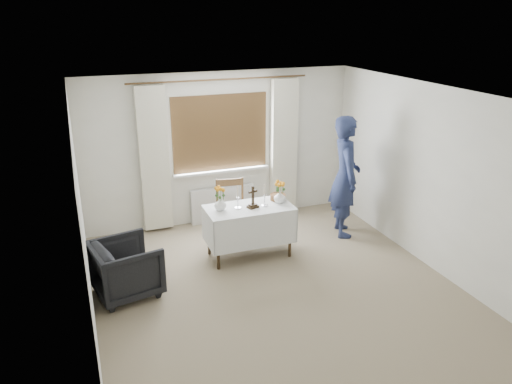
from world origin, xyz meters
The scene contains 12 objects.
ground centered at (0.00, 0.00, 0.00)m, with size 5.00×5.00×0.00m, color gray.
altar_table centered at (-0.02, 1.05, 0.38)m, with size 1.24×0.64×0.76m, color white.
wooden_chair centered at (-0.12, 1.52, 0.50)m, with size 0.46×0.46×1.00m, color #51371C, non-canonical shape.
armchair centered at (-1.81, 0.60, 0.36)m, with size 0.76×0.78×0.71m, color black.
person centered at (1.65, 1.27, 0.96)m, with size 0.70×0.46×1.92m, color navy.
radiator centered at (0.00, 2.42, 0.30)m, with size 1.10×0.10×0.60m, color silver.
wooden_cross centered at (0.03, 1.01, 0.92)m, with size 0.15×0.11×0.32m, color black, non-canonical shape.
candlestick_left centered at (-0.18, 1.07, 0.93)m, with size 0.09×0.09×0.33m, color silver, non-canonical shape.
candlestick_right centered at (0.21, 1.02, 0.93)m, with size 0.09×0.09×0.33m, color silver, non-canonical shape.
flower_vase_left centered at (-0.43, 1.09, 0.85)m, with size 0.17×0.17×0.18m, color white.
flower_vase_right centered at (0.46, 1.06, 0.85)m, with size 0.17×0.17×0.18m, color white.
wicker_basket centered at (0.48, 1.18, 0.81)m, with size 0.23×0.23×0.09m, color brown.
Camera 1 is at (-2.22, -5.14, 3.41)m, focal length 35.00 mm.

